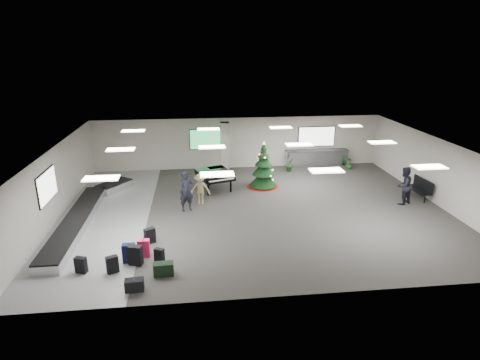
{
  "coord_description": "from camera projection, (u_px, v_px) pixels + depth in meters",
  "views": [
    {
      "loc": [
        -2.72,
        -17.53,
        7.53
      ],
      "look_at": [
        -0.61,
        1.0,
        1.18
      ],
      "focal_mm": 30.0,
      "sensor_mm": 36.0,
      "label": 1
    }
  ],
  "objects": [
    {
      "name": "potted_plant_left",
      "position": [
        290.0,
        165.0,
        24.83
      ],
      "size": [
        0.6,
        0.56,
        0.88
      ],
      "primitive_type": "imported",
      "rotation": [
        0.0,
        0.0,
        0.44
      ],
      "color": "#154116",
      "rests_on": "ground"
    },
    {
      "name": "suitcase_0",
      "position": [
        112.0,
        264.0,
        13.82
      ],
      "size": [
        0.45,
        0.37,
        0.64
      ],
      "rotation": [
        0.0,
        0.0,
        0.45
      ],
      "color": "black",
      "rests_on": "ground"
    },
    {
      "name": "room_envelope",
      "position": [
        246.0,
        159.0,
        19.05
      ],
      "size": [
        18.02,
        14.02,
        3.21
      ],
      "color": "beige",
      "rests_on": "ground"
    },
    {
      "name": "potted_plant_right",
      "position": [
        349.0,
        163.0,
        25.31
      ],
      "size": [
        0.59,
        0.59,
        0.74
      ],
      "primitive_type": "imported",
      "rotation": [
        0.0,
        0.0,
        2.35
      ],
      "color": "#154116",
      "rests_on": "ground"
    },
    {
      "name": "suitcase_1",
      "position": [
        135.0,
        255.0,
        14.3
      ],
      "size": [
        0.53,
        0.37,
        0.76
      ],
      "rotation": [
        0.0,
        0.0,
        -0.26
      ],
      "color": "black",
      "rests_on": "ground"
    },
    {
      "name": "service_counter",
      "position": [
        317.0,
        158.0,
        25.82
      ],
      "size": [
        4.05,
        0.65,
        1.08
      ],
      "color": "silver",
      "rests_on": "ground"
    },
    {
      "name": "pink_suitcase",
      "position": [
        144.0,
        248.0,
        14.87
      ],
      "size": [
        0.44,
        0.26,
        0.7
      ],
      "rotation": [
        0.0,
        0.0,
        -0.03
      ],
      "color": "#FE215E",
      "rests_on": "ground"
    },
    {
      "name": "suitcase_5",
      "position": [
        81.0,
        265.0,
        13.82
      ],
      "size": [
        0.44,
        0.33,
        0.6
      ],
      "rotation": [
        0.0,
        0.0,
        -0.33
      ],
      "color": "black",
      "rests_on": "ground"
    },
    {
      "name": "green_duffel",
      "position": [
        164.0,
        269.0,
        13.71
      ],
      "size": [
        0.7,
        0.37,
        0.48
      ],
      "rotation": [
        0.0,
        0.0,
        0.04
      ],
      "color": "black",
      "rests_on": "ground"
    },
    {
      "name": "navy_suitcase",
      "position": [
        129.0,
        253.0,
        14.49
      ],
      "size": [
        0.47,
        0.28,
        0.74
      ],
      "rotation": [
        0.0,
        0.0,
        0.02
      ],
      "color": "black",
      "rests_on": "ground"
    },
    {
      "name": "christmas_tree",
      "position": [
        263.0,
        171.0,
        22.0
      ],
      "size": [
        1.82,
        1.82,
        2.6
      ],
      "color": "maroon",
      "rests_on": "ground"
    },
    {
      "name": "bench",
      "position": [
        420.0,
        187.0,
        20.44
      ],
      "size": [
        0.62,
        1.67,
        1.04
      ],
      "rotation": [
        0.0,
        0.0,
        0.04
      ],
      "color": "black",
      "rests_on": "ground"
    },
    {
      "name": "suitcase_3",
      "position": [
        150.0,
        236.0,
        15.89
      ],
      "size": [
        0.48,
        0.42,
        0.65
      ],
      "rotation": [
        0.0,
        0.0,
        0.57
      ],
      "color": "black",
      "rests_on": "ground"
    },
    {
      "name": "ground",
      "position": [
        255.0,
        209.0,
        19.21
      ],
      "size": [
        18.0,
        18.0,
        0.0
      ],
      "primitive_type": "plane",
      "color": "#353230",
      "rests_on": "ground"
    },
    {
      "name": "black_duffel",
      "position": [
        134.0,
        285.0,
        12.85
      ],
      "size": [
        0.62,
        0.37,
        0.41
      ],
      "rotation": [
        0.0,
        0.0,
        0.07
      ],
      "color": "black",
      "rests_on": "ground"
    },
    {
      "name": "traveler_a",
      "position": [
        186.0,
        191.0,
        18.79
      ],
      "size": [
        0.82,
        0.67,
        1.94
      ],
      "primitive_type": "imported",
      "rotation": [
        0.0,
        0.0,
        0.33
      ],
      "color": "black",
      "rests_on": "ground"
    },
    {
      "name": "traveler_bench",
      "position": [
        404.0,
        186.0,
        19.6
      ],
      "size": [
        1.15,
        1.06,
        1.9
      ],
      "primitive_type": "imported",
      "rotation": [
        0.0,
        0.0,
        3.62
      ],
      "color": "black",
      "rests_on": "ground"
    },
    {
      "name": "suitcase_7",
      "position": [
        159.0,
        255.0,
        14.55
      ],
      "size": [
        0.4,
        0.34,
        0.53
      ],
      "rotation": [
        0.0,
        0.0,
        -0.51
      ],
      "color": "black",
      "rests_on": "ground"
    },
    {
      "name": "traveler_b",
      "position": [
        200.0,
        189.0,
        19.66
      ],
      "size": [
        1.1,
        0.76,
        1.55
      ],
      "primitive_type": "imported",
      "rotation": [
        0.0,
        0.0,
        -0.2
      ],
      "color": "#9B8B5F",
      "rests_on": "ground"
    },
    {
      "name": "grand_piano",
      "position": [
        215.0,
        175.0,
        21.56
      ],
      "size": [
        2.17,
        2.49,
        1.2
      ],
      "rotation": [
        0.0,
        0.0,
        0.32
      ],
      "color": "black",
      "rests_on": "ground"
    },
    {
      "name": "baggage_carousel",
      "position": [
        85.0,
        213.0,
        18.22
      ],
      "size": [
        2.28,
        9.71,
        0.43
      ],
      "color": "silver",
      "rests_on": "ground"
    }
  ]
}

